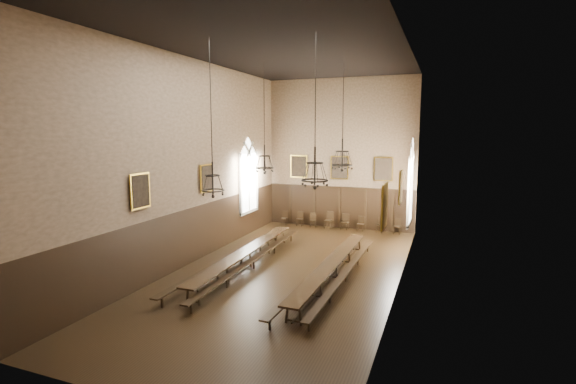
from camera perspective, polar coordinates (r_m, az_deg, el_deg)
The scene contains 34 objects.
floor at distance 17.72m, azimuth -0.16°, elevation -11.03°, with size 9.00×18.00×0.02m, color black.
ceiling at distance 17.03m, azimuth -0.17°, elevation 18.98°, with size 9.00×18.00×0.02m, color black.
wall_back at distance 25.38m, azimuth 7.16°, elevation 5.15°, with size 9.00×0.02×9.00m, color #93775B.
wall_front at distance 9.01m, azimuth -21.11°, elevation -0.80°, with size 9.00×0.02×9.00m, color #93775B.
wall_left at distance 18.86m, azimuth -13.10°, elevation 3.96°, with size 0.02×18.00×9.00m, color #93775B.
wall_right at distance 15.75m, azimuth 15.37°, elevation 3.08°, with size 0.02×18.00×9.00m, color #93775B.
wainscot_panelling at distance 17.34m, azimuth -0.16°, elevation -7.09°, with size 9.00×18.00×2.50m, color black, non-canonical shape.
table_left at distance 18.46m, azimuth -5.75°, elevation -9.03°, with size 0.93×9.48×0.74m.
table_right at distance 16.96m, azimuth 5.99°, elevation -10.62°, with size 0.81×9.41×0.73m.
bench_left_outer at distance 18.74m, azimuth -7.67°, elevation -9.02°, with size 0.38×10.48×0.47m.
bench_left_inner at distance 18.20m, azimuth -4.71°, elevation -9.50°, with size 0.45×10.44×0.47m.
bench_right_inner at distance 17.08m, azimuth 4.70°, elevation -10.69°, with size 0.77×10.54×0.47m.
bench_right_outer at distance 16.81m, azimuth 7.91°, elevation -11.15°, with size 0.45×9.70×0.44m.
chair_0 at distance 26.53m, azimuth -0.48°, elevation -3.91°, with size 0.38×0.38×0.86m.
chair_1 at distance 26.18m, azimuth 1.62°, elevation -4.05°, with size 0.43×0.43×0.89m.
chair_2 at distance 25.88m, azimuth 3.44°, elevation -4.22°, with size 0.48×0.48×0.87m.
chair_3 at distance 25.58m, azimuth 5.60°, elevation -4.29°, with size 0.54×0.54×1.03m.
chair_4 at distance 25.43m, azimuth 7.77°, elevation -4.47°, with size 0.46×0.46×0.93m.
chair_5 at distance 25.22m, azimuth 9.89°, elevation -4.67°, with size 0.41×0.41×0.87m.
chair_6 at distance 25.04m, azimuth 12.49°, elevation -4.81°, with size 0.48×0.48×0.89m.
chair_7 at distance 24.93m, azimuth 14.70°, elevation -4.94°, with size 0.43×0.43×0.91m.
chandelier_back_left at distance 19.90m, azimuth -3.23°, elevation 4.21°, with size 0.89×0.89×5.03m.
chandelier_back_right at distance 18.28m, azimuth 7.42°, elevation 4.60°, with size 0.92×0.92×4.76m.
chandelier_front_left at distance 14.98m, azimuth -10.25°, elevation 1.64°, with size 0.82×0.82×5.37m.
chandelier_front_right at distance 13.91m, azimuth 3.68°, elevation 2.86°, with size 0.90×0.90×4.94m.
portrait_back_0 at distance 26.05m, azimuth 1.48°, elevation 3.52°, with size 1.10×0.12×1.40m.
portrait_back_1 at distance 25.31m, azimuth 7.06°, elevation 3.32°, with size 1.10×0.12×1.40m.
portrait_back_2 at distance 24.82m, azimuth 12.90°, elevation 3.08°, with size 1.10×0.12×1.40m.
portrait_left_0 at distance 19.70m, azimuth -11.09°, elevation 1.86°, with size 0.12×1.00×1.30m.
portrait_left_1 at distance 16.09m, azimuth -19.56°, elevation 0.14°, with size 0.12×1.00×1.30m.
portrait_right_0 at distance 16.83m, azimuth 15.16°, elevation 0.66°, with size 0.12×1.00×1.30m.
portrait_right_1 at distance 12.41m, azimuth 13.07°, elevation -1.87°, with size 0.12×1.00×1.30m.
window_right at distance 21.32m, azimuth 16.48°, elevation 1.33°, with size 0.20×2.20×4.60m, color white, non-canonical shape.
window_left at distance 23.67m, azimuth -5.43°, elevation 2.29°, with size 0.20×2.20×4.60m, color white, non-canonical shape.
Camera 1 is at (5.98, -15.62, 5.82)m, focal length 26.00 mm.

